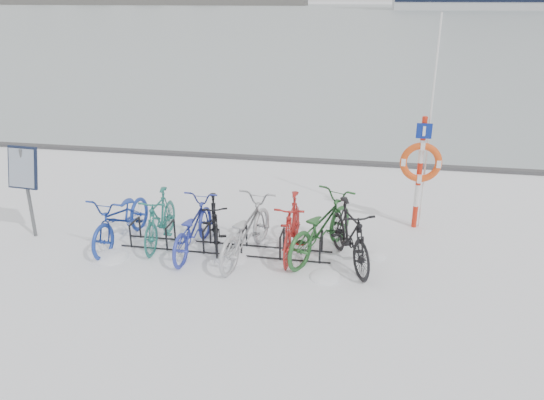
{
  "coord_description": "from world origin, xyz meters",
  "views": [
    {
      "loc": [
        2.49,
        -8.7,
        4.49
      ],
      "look_at": [
        0.78,
        0.6,
        0.83
      ],
      "focal_mm": 35.0,
      "sensor_mm": 36.0,
      "label": 1
    }
  ],
  "objects": [
    {
      "name": "lifebuoy_station",
      "position": [
        3.58,
        1.68,
        1.41
      ],
      "size": [
        0.81,
        0.23,
        4.21
      ],
      "color": "red",
      "rests_on": "ground"
    },
    {
      "name": "bike_5",
      "position": [
        1.25,
        0.12,
        0.56
      ],
      "size": [
        0.53,
        1.87,
        1.13
      ],
      "primitive_type": "imported",
      "rotation": [
        0.0,
        0.0,
        0.0
      ],
      "color": "#A31E1C",
      "rests_on": "ground"
    },
    {
      "name": "ground",
      "position": [
        0.0,
        0.0,
        0.0
      ],
      "size": [
        900.0,
        900.0,
        0.0
      ],
      "primitive_type": "plane",
      "color": "white",
      "rests_on": "ground"
    },
    {
      "name": "quay_edge",
      "position": [
        0.0,
        5.9,
        0.05
      ],
      "size": [
        400.0,
        0.25,
        0.1
      ],
      "primitive_type": "cube",
      "color": "#3F3F42",
      "rests_on": "ground"
    },
    {
      "name": "bike_2",
      "position": [
        -0.59,
        -0.12,
        0.5
      ],
      "size": [
        0.75,
        1.95,
        1.01
      ],
      "primitive_type": "imported",
      "rotation": [
        0.0,
        0.0,
        3.1
      ],
      "color": "#2B37A3",
      "rests_on": "ground"
    },
    {
      "name": "bike_7",
      "position": [
        2.31,
        -0.09,
        0.58
      ],
      "size": [
        1.25,
        1.99,
        1.16
      ],
      "primitive_type": "imported",
      "rotation": [
        0.0,
        0.0,
        0.4
      ],
      "color": "black",
      "rests_on": "ground"
    },
    {
      "name": "bike_1",
      "position": [
        -1.31,
        0.09,
        0.53
      ],
      "size": [
        0.59,
        1.79,
        1.06
      ],
      "primitive_type": "imported",
      "rotation": [
        0.0,
        0.0,
        0.05
      ],
      "color": "#1F675D",
      "rests_on": "ground"
    },
    {
      "name": "bike_6",
      "position": [
        1.76,
        0.19,
        0.57
      ],
      "size": [
        1.6,
        2.31,
        1.15
      ],
      "primitive_type": "imported",
      "rotation": [
        0.0,
        0.0,
        2.72
      ],
      "color": "#265929",
      "rests_on": "ground"
    },
    {
      "name": "ice_sheet",
      "position": [
        0.0,
        155.0,
        0.01
      ],
      "size": [
        400.0,
        298.0,
        0.02
      ],
      "primitive_type": "cube",
      "color": "#9FADB4",
      "rests_on": "ground"
    },
    {
      "name": "bike_3",
      "position": [
        -0.26,
        0.2,
        0.49
      ],
      "size": [
        0.96,
        1.69,
        0.98
      ],
      "primitive_type": "imported",
      "rotation": [
        0.0,
        0.0,
        0.33
      ],
      "color": "black",
      "rests_on": "ground"
    },
    {
      "name": "bike_0",
      "position": [
        -2.03,
        -0.03,
        0.54
      ],
      "size": [
        0.87,
        2.11,
        1.08
      ],
      "primitive_type": "imported",
      "rotation": [
        0.0,
        0.0,
        -0.07
      ],
      "color": "#1D3899",
      "rests_on": "ground"
    },
    {
      "name": "bike_rack",
      "position": [
        0.0,
        0.0,
        0.18
      ],
      "size": [
        4.0,
        0.48,
        0.46
      ],
      "color": "black",
      "rests_on": "ground"
    },
    {
      "name": "info_board",
      "position": [
        -3.91,
        -0.11,
        1.33
      ],
      "size": [
        0.63,
        0.29,
        1.84
      ],
      "rotation": [
        0.0,
        0.0,
        -0.09
      ],
      "color": "#595B5E",
      "rests_on": "ground"
    },
    {
      "name": "bike_4",
      "position": [
        0.43,
        -0.18,
        0.55
      ],
      "size": [
        1.14,
        2.22,
        1.11
      ],
      "primitive_type": "imported",
      "rotation": [
        0.0,
        0.0,
        2.94
      ],
      "color": "#A7A9AE",
      "rests_on": "ground"
    },
    {
      "name": "snow_drifts",
      "position": [
        -0.07,
        -0.27,
        0.0
      ],
      "size": [
        5.62,
        1.64,
        0.22
      ],
      "color": "white",
      "rests_on": "ground"
    }
  ]
}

